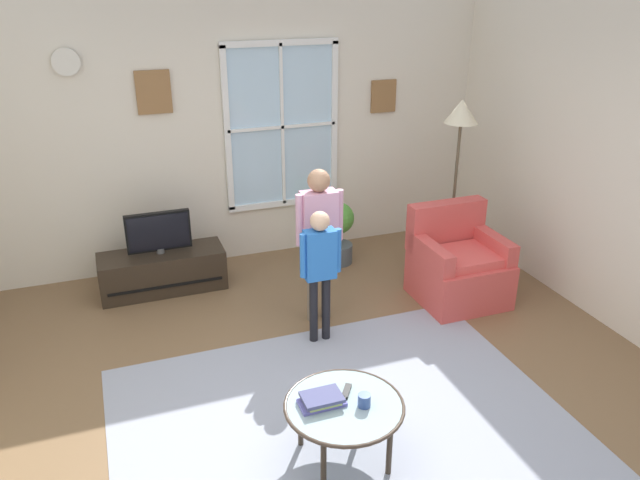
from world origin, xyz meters
name	(u,v)px	position (x,y,z in m)	size (l,w,h in m)	color
ground_plane	(320,405)	(0.00, 0.00, -0.01)	(6.02, 5.92, 0.02)	brown
back_wall	(229,127)	(0.02, 2.72, 1.40)	(5.42, 0.17, 2.79)	beige
area_rug	(341,420)	(0.07, -0.21, 0.00)	(3.05, 2.33, 0.01)	#999EAD
tv_stand	(163,271)	(-0.82, 2.16, 0.19)	(1.17, 0.44, 0.39)	#2D2319
television	(158,232)	(-0.82, 2.15, 0.60)	(0.60, 0.08, 0.41)	#4C4C4C
armchair	(457,266)	(1.74, 1.05, 0.33)	(0.76, 0.74, 0.87)	#D14C47
coffee_table	(344,408)	(-0.05, -0.55, 0.39)	(0.74, 0.74, 0.43)	#99B2B7
book_stack	(322,400)	(-0.17, -0.50, 0.45)	(0.28, 0.17, 0.06)	#6561B9
cup	(364,400)	(0.06, -0.60, 0.46)	(0.08, 0.08, 0.08)	#334C8C
remote_near_books	(347,391)	(0.01, -0.45, 0.43)	(0.04, 0.14, 0.02)	black
remote_near_cup	(337,395)	(-0.06, -0.46, 0.43)	(0.04, 0.14, 0.02)	black
person_pink_shirt	(319,228)	(0.40, 1.13, 0.86)	(0.41, 0.19, 1.38)	#726656
person_blue_shirt	(320,262)	(0.29, 0.80, 0.72)	(0.34, 0.16, 1.14)	black
potted_plant_by_window	(338,231)	(0.98, 2.15, 0.36)	(0.33, 0.33, 0.66)	#4C565B
floor_lamp	(460,129)	(2.01, 1.63, 1.46)	(0.32, 0.32, 1.74)	black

